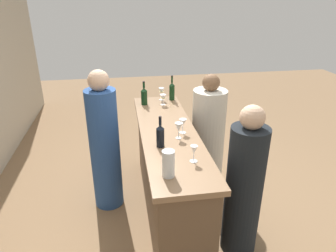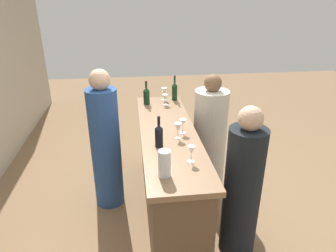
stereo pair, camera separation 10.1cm
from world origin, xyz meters
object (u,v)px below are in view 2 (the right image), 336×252
wine_glass_near_center (191,151)px  person_center_guest (242,190)px  water_pitcher (164,164)px  wine_bottle_center_dark_green (175,91)px  person_left_guest (210,138)px  wine_bottle_leftmost_near_black (159,135)px  person_server_behind (106,145)px  wine_glass_near_left (183,123)px  wine_glass_near_right (178,128)px  wine_glass_far_left (164,91)px  wine_bottle_second_left_dark_green (146,96)px  wine_glass_far_center (165,98)px

wine_glass_near_center → person_center_guest: (-0.01, -0.47, -0.42)m
water_pitcher → wine_bottle_center_dark_green: bearing=-10.7°
wine_bottle_center_dark_green → person_left_guest: person_left_guest is taller
wine_bottle_leftmost_near_black → person_server_behind: (0.58, 0.54, -0.36)m
wine_glass_near_left → wine_glass_near_right: bearing=150.4°
person_server_behind → person_left_guest: bearing=16.5°
wine_glass_near_left → wine_glass_far_left: wine_glass_far_left is taller
person_server_behind → wine_glass_near_center: bearing=-41.3°
wine_glass_far_left → person_server_behind: 1.09m
person_center_guest → wine_glass_near_right: bearing=-42.6°
wine_glass_near_right → person_server_behind: person_server_behind is taller
wine_bottle_center_dark_green → water_pitcher: 1.80m
wine_bottle_leftmost_near_black → person_left_guest: (0.77, -0.69, -0.45)m
wine_bottle_leftmost_near_black → wine_glass_near_left: (0.26, -0.26, -0.01)m
wine_bottle_second_left_dark_green → person_center_guest: bearing=-153.0°
wine_glass_near_right → wine_glass_far_left: 1.15m
wine_bottle_center_dark_green → water_pitcher: wine_bottle_center_dark_green is taller
wine_glass_near_left → person_center_guest: 0.84m
wine_bottle_center_dark_green → wine_glass_far_left: size_ratio=2.00×
wine_glass_near_center → wine_bottle_leftmost_near_black: bearing=37.2°
wine_bottle_center_dark_green → wine_glass_far_center: 0.22m
wine_bottle_center_dark_green → wine_glass_near_right: wine_bottle_center_dark_green is taller
wine_glass_far_center → wine_glass_near_center: bearing=-177.9°
wine_glass_far_center → person_center_guest: size_ratio=0.09×
person_server_behind → wine_bottle_second_left_dark_green: bearing=57.0°
wine_glass_near_center → person_server_behind: person_server_behind is taller
water_pitcher → person_center_guest: 0.85m
wine_glass_far_left → person_left_guest: bearing=-136.8°
person_left_guest → person_center_guest: 1.09m
wine_bottle_center_dark_green → wine_glass_far_center: wine_bottle_center_dark_green is taller
wine_glass_near_left → wine_glass_far_center: (0.85, 0.08, -0.01)m
wine_glass_near_right → wine_glass_far_center: bearing=0.7°
wine_glass_near_center → person_center_guest: bearing=-91.3°
wine_bottle_leftmost_near_black → wine_bottle_second_left_dark_green: same height
wine_glass_far_left → person_left_guest: size_ratio=0.11×
wine_bottle_leftmost_near_black → wine_glass_near_center: bearing=-142.8°
wine_bottle_second_left_dark_green → wine_glass_near_right: bearing=-166.7°
wine_glass_near_center → person_center_guest: person_center_guest is taller
wine_glass_far_left → person_center_guest: 1.75m
wine_glass_far_left → wine_glass_far_center: size_ratio=1.19×
wine_glass_near_right → wine_glass_far_center: size_ratio=1.18×
wine_bottle_second_left_dark_green → person_left_guest: 0.94m
person_center_guest → wine_glass_far_center: bearing=-70.2°
wine_bottle_leftmost_near_black → wine_glass_far_center: bearing=-9.5°
water_pitcher → person_server_behind: 1.25m
wine_glass_near_center → person_server_behind: size_ratio=0.09×
wine_bottle_second_left_dark_green → person_server_behind: (-0.58, 0.50, -0.36)m
wine_glass_near_center → person_server_behind: (0.89, 0.78, -0.35)m
wine_glass_far_center → person_server_behind: size_ratio=0.08×
wine_glass_far_center → water_pitcher: (-1.60, 0.19, 0.02)m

